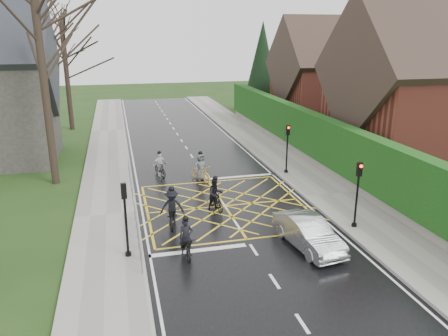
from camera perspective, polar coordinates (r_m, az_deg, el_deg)
name	(u,v)px	position (r m, az deg, el deg)	size (l,w,h in m)	color
ground	(225,206)	(22.94, 0.08, -4.98)	(120.00, 120.00, 0.00)	#1B3311
road	(225,206)	(22.94, 0.08, -4.97)	(9.00, 80.00, 0.01)	black
sidewalk_right	(329,195)	(24.96, 13.59, -3.43)	(3.00, 80.00, 0.15)	gray
sidewalk_left	(106,216)	(22.34, -15.11, -6.03)	(3.00, 80.00, 0.15)	gray
stone_wall	(312,159)	(30.72, 11.47, 1.15)	(0.50, 38.00, 0.70)	slate
hedge	(314,134)	(30.29, 11.66, 4.34)	(0.90, 38.00, 2.80)	#103C10
house_near	(428,96)	(31.89, 25.11, 8.52)	(11.80, 9.80, 11.30)	maroon
house_far	(329,80)	(43.65, 13.51, 11.09)	(9.80, 8.80, 10.30)	maroon
conifer	(262,68)	(49.38, 5.00, 12.88)	(4.60, 4.60, 10.00)	black
tree_near	(40,47)	(26.89, -22.92, 14.31)	(9.24, 9.24, 11.44)	black
tree_mid	(40,34)	(34.94, -22.85, 15.88)	(10.08, 10.08, 12.48)	black
tree_far	(64,50)	(42.83, -20.15, 14.23)	(8.40, 8.40, 10.40)	black
railing_south	(137,229)	(18.84, -11.24, -7.87)	(0.05, 5.04, 1.03)	slate
railing_north	(130,175)	(25.84, -12.17, -0.94)	(0.05, 6.04, 1.03)	slate
traffic_light_ne	(287,150)	(27.74, 8.24, 2.40)	(0.24, 0.31, 3.21)	black
traffic_light_se	(357,196)	(20.57, 16.98, -3.48)	(0.24, 0.31, 3.21)	black
traffic_light_sw	(126,221)	(17.57, -12.69, -6.73)	(0.24, 0.31, 3.21)	black
cyclist_rear	(186,243)	(17.95, -4.93, -9.71)	(0.61, 1.76, 1.71)	black
cyclist_back	(216,197)	(22.30, -1.10, -3.79)	(0.89, 1.84, 1.79)	black
cyclist_mid	(172,211)	(20.62, -6.77, -5.63)	(1.21, 2.04, 1.91)	black
cyclist_front	(160,167)	(27.70, -8.37, 0.12)	(0.96, 1.71, 1.66)	black
cyclist_lead	(201,170)	(26.70, -3.05, -0.31)	(1.36, 2.00, 1.84)	gold
car	(308,233)	(18.82, 10.95, -8.32)	(1.38, 3.95, 1.30)	#ABADB2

